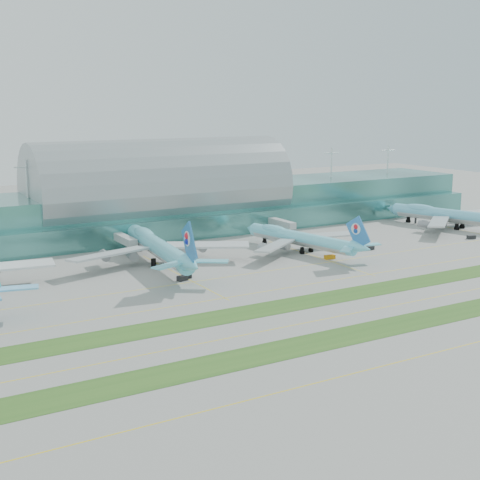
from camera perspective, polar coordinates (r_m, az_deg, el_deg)
ground at (r=206.97m, az=7.67°, el=-5.10°), size 700.00×700.00×0.00m
terminal at (r=313.41m, az=-6.77°, el=3.29°), size 340.00×69.10×36.00m
grass_strip_near at (r=186.70m, az=12.95°, el=-7.15°), size 420.00×12.00×0.08m
grass_strip_far at (r=208.47m, az=7.33°, el=-4.95°), size 420.00×12.00×0.08m
taxiline_a at (r=173.57m, az=17.48°, el=-8.86°), size 420.00×0.35×0.01m
taxiline_b at (r=196.60m, az=10.16°, el=-6.08°), size 420.00×0.35×0.01m
taxiline_c at (r=220.88m, az=4.82°, el=-3.96°), size 420.00×0.35×0.01m
taxiline_d at (r=238.63m, az=1.80°, el=-2.74°), size 420.00×0.35×0.01m
airliner_b at (r=251.22m, az=-7.04°, el=-0.51°), size 69.92×79.76×21.95m
airliner_c at (r=271.49m, az=5.12°, el=0.20°), size 57.45×66.10×18.33m
airliner_d at (r=337.10m, az=17.62°, el=2.05°), size 62.93×72.96×20.56m
gse_c at (r=227.69m, az=-4.94°, el=-3.27°), size 3.89×2.56×1.70m
gse_d at (r=230.84m, az=-4.58°, el=-3.10°), size 3.69×2.52×1.35m
gse_e at (r=260.68m, az=7.67°, el=-1.44°), size 4.31×2.62×1.48m
gse_f at (r=279.24m, az=11.01°, el=-0.67°), size 3.86×1.88×1.56m
gse_g at (r=313.58m, az=19.13°, el=0.24°), size 4.12×2.80×1.63m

